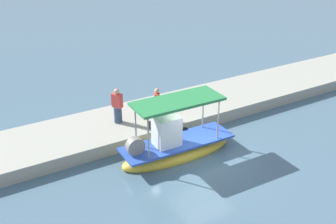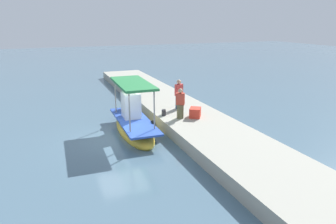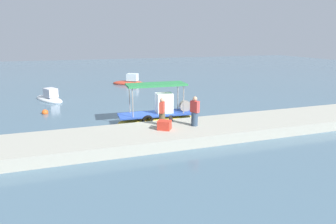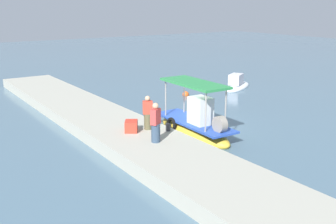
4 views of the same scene
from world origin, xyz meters
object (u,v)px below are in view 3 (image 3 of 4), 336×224
object	(u,v)px
mooring_bollard	(171,118)
cargo_crate	(164,125)
moored_boat_near	(49,98)
moored_boat_mid	(130,82)
fisherman_near_bollard	(195,113)
main_fishing_boat	(158,116)
marker_buoy	(45,113)
fisherman_by_crate	(162,113)

from	to	relation	value
mooring_bollard	cargo_crate	world-z (taller)	cargo_crate
mooring_bollard	moored_boat_near	xyz separation A→B (m)	(-7.98, 12.19, -0.61)
mooring_bollard	cargo_crate	distance (m)	1.79
moored_boat_mid	moored_boat_near	bearing A→B (deg)	-142.38
fisherman_near_bollard	mooring_bollard	bearing A→B (deg)	127.02
main_fishing_boat	mooring_bollard	xyz separation A→B (m)	(0.30, -1.87, 0.30)
marker_buoy	moored_boat_mid	size ratio (longest dim) A/B	0.11
moored_boat_near	moored_boat_mid	bearing A→B (deg)	37.62
main_fishing_boat	moored_boat_mid	xyz separation A→B (m)	(1.37, 17.30, -0.26)
cargo_crate	moored_boat_mid	bearing A→B (deg)	84.53
cargo_crate	moored_boat_near	bearing A→B (deg)	117.24
fisherman_near_bollard	fisherman_by_crate	bearing A→B (deg)	158.87
cargo_crate	moored_boat_mid	xyz separation A→B (m)	(1.98, 20.70, -0.65)
fisherman_by_crate	main_fishing_boat	bearing A→B (deg)	79.20
fisherman_by_crate	moored_boat_mid	world-z (taller)	fisherman_by_crate
mooring_bollard	marker_buoy	world-z (taller)	mooring_bollard
fisherman_near_bollard	mooring_bollard	distance (m)	1.84
cargo_crate	marker_buoy	distance (m)	11.14
main_fishing_boat	moored_boat_mid	world-z (taller)	main_fishing_boat
fisherman_near_bollard	moored_boat_near	distance (m)	16.34
marker_buoy	moored_boat_mid	xyz separation A→B (m)	(9.07, 12.14, 0.16)
fisherman_by_crate	marker_buoy	world-z (taller)	fisherman_by_crate
main_fishing_boat	cargo_crate	bearing A→B (deg)	-100.14
main_fishing_boat	mooring_bollard	world-z (taller)	main_fishing_boat
fisherman_near_bollard	marker_buoy	size ratio (longest dim) A/B	3.68
marker_buoy	mooring_bollard	bearing A→B (deg)	-41.26
moored_boat_mid	mooring_bollard	bearing A→B (deg)	-93.20
fisherman_by_crate	moored_boat_near	bearing A→B (deg)	119.20
fisherman_near_bollard	fisherman_by_crate	world-z (taller)	fisherman_near_bollard
marker_buoy	moored_boat_near	bearing A→B (deg)	89.69
main_fishing_boat	fisherman_near_bollard	bearing A→B (deg)	-67.53
fisherman_by_crate	mooring_bollard	world-z (taller)	fisherman_by_crate
fisherman_near_bollard	mooring_bollard	world-z (taller)	fisherman_near_bollard
main_fishing_boat	mooring_bollard	distance (m)	1.91
moored_boat_near	moored_boat_mid	size ratio (longest dim) A/B	0.98
main_fishing_boat	fisherman_near_bollard	xyz separation A→B (m)	(1.34, -3.24, 0.94)
mooring_bollard	marker_buoy	size ratio (longest dim) A/B	0.72
fisherman_near_bollard	mooring_bollard	xyz separation A→B (m)	(-1.04, 1.38, -0.64)
cargo_crate	moored_boat_near	distance (m)	15.45
main_fishing_boat	moored_boat_near	bearing A→B (deg)	126.62
fisherman_by_crate	marker_buoy	size ratio (longest dim) A/B	3.45
main_fishing_boat	cargo_crate	xyz separation A→B (m)	(-0.61, -3.40, 0.39)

